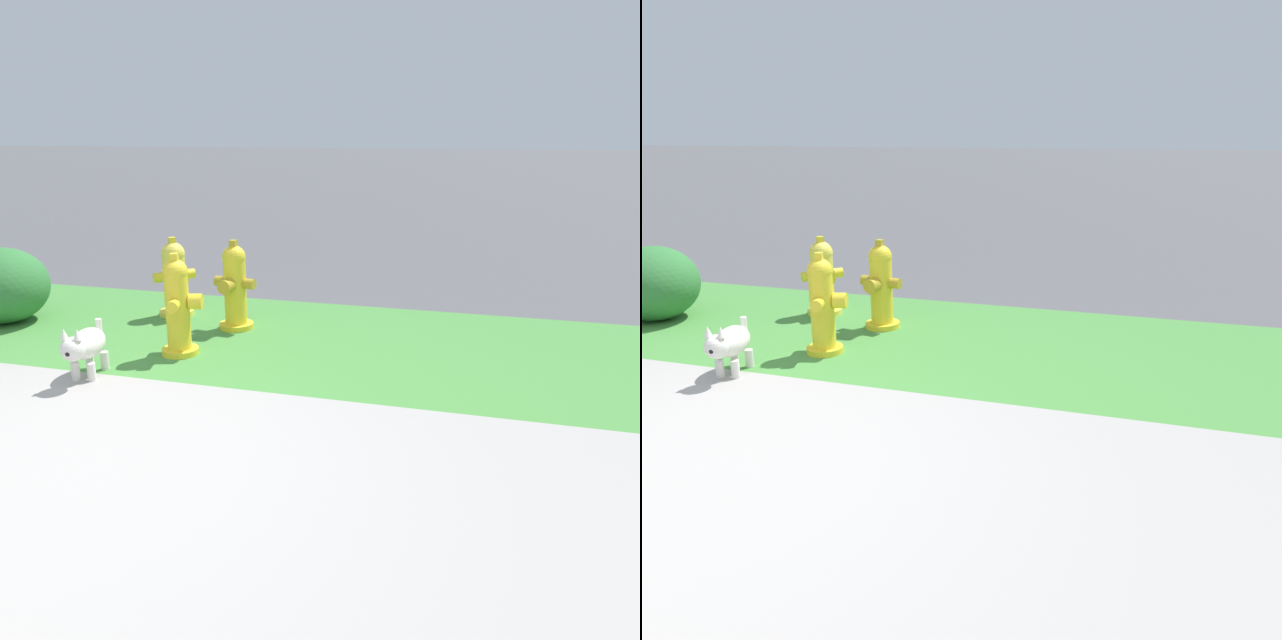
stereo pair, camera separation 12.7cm
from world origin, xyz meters
The scene contains 8 objects.
ground_plane centered at (0.00, 0.00, 0.00)m, with size 120.00×120.00×0.00m, color #515154.
sidewalk_pavement centered at (0.00, 0.00, 0.01)m, with size 18.00×2.35×0.01m, color #9E9993.
grass_verge centered at (0.00, 2.30, 0.00)m, with size 18.00×2.25×0.01m, color #47893D.
fire_hydrant_at_driveway centered at (-0.17, 1.73, 0.38)m, with size 0.34×0.37×0.79m.
fire_hydrant_by_grass_verge centered at (-0.70, 2.68, 0.35)m, with size 0.35×0.35×0.73m.
fire_hydrant_far_end centered at (-0.01, 2.45, 0.37)m, with size 0.38×0.35×0.78m.
small_white_dog centered at (-0.57, 1.11, 0.24)m, with size 0.27×0.53×0.42m.
shrub_bush_near_lamp centered at (-2.08, 2.09, 0.34)m, with size 0.79×0.79×0.67m.
Camera 1 is at (2.05, -2.38, 1.66)m, focal length 35.00 mm.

